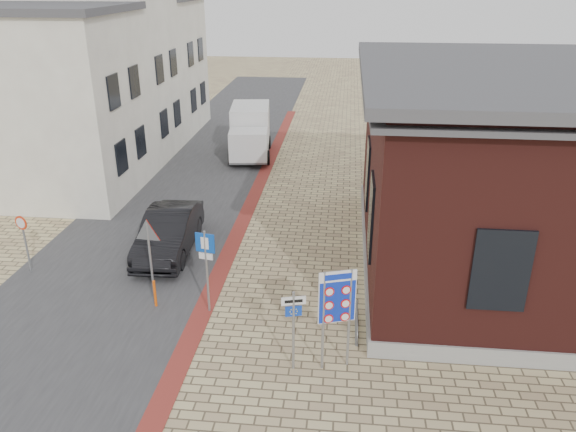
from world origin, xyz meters
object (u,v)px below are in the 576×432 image
at_px(sedan, 169,232).
at_px(parking_sign, 206,257).
at_px(border_sign, 337,299).
at_px(essen_sign, 293,319).
at_px(box_truck, 250,131).
at_px(bollard, 155,294).

xyz_separation_m(sedan, parking_sign, (2.37, -3.80, 1.06)).
distance_m(border_sign, essen_sign, 1.21).
relative_size(box_truck, parking_sign, 1.99).
height_order(border_sign, essen_sign, border_sign).
bearing_deg(sedan, bollard, -82.66).
xyz_separation_m(box_truck, essen_sign, (4.22, -18.42, 0.11)).
bearing_deg(border_sign, box_truck, 88.19).
bearing_deg(box_truck, border_sign, -80.66).
relative_size(box_truck, bollard, 5.94).
xyz_separation_m(border_sign, parking_sign, (-3.86, 2.20, -0.18)).
xyz_separation_m(essen_sign, parking_sign, (-2.80, 2.40, 0.35)).
xyz_separation_m(sedan, box_truck, (0.95, 12.22, 0.60)).
bearing_deg(bollard, border_sign, -22.46).
bearing_deg(border_sign, bollard, 139.56).
xyz_separation_m(sedan, essen_sign, (5.17, -6.20, 0.72)).
relative_size(box_truck, essen_sign, 2.34).
distance_m(sedan, border_sign, 8.75).
xyz_separation_m(sedan, border_sign, (6.24, -6.00, 1.25)).
distance_m(border_sign, parking_sign, 4.45).
xyz_separation_m(parking_sign, bollard, (-1.70, 0.10, -1.40)).
bearing_deg(essen_sign, bollard, 136.20).
distance_m(essen_sign, parking_sign, 3.71).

